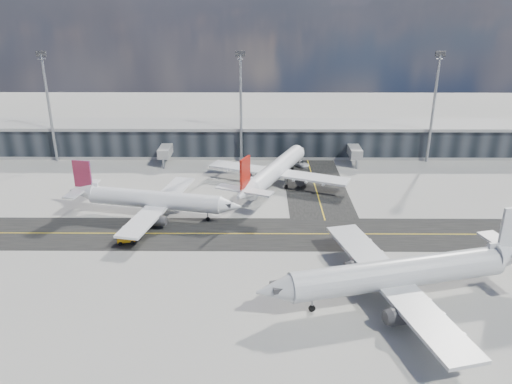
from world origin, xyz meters
TOP-DOWN VIEW (x-y plane):
  - ground at (0.00, 0.00)m, footprint 300.00×300.00m
  - taxiway_lanes at (3.91, 10.74)m, footprint 180.00×63.00m
  - terminal_concourse at (0.04, 54.93)m, footprint 152.00×19.80m
  - floodlight_masts at (0.00, 48.00)m, footprint 102.50×0.70m
  - airliner_af at (-16.65, 12.01)m, footprint 36.39×31.23m
  - airliner_redtail at (8.44, 28.83)m, footprint 33.22×38.44m
  - airliner_near at (25.66, -17.37)m, footprint 43.30×37.23m
  - baggage_tug at (-18.95, 0.04)m, footprint 3.41×2.24m
  - service_van at (15.66, 44.00)m, footprint 5.07×5.84m

SIDE VIEW (x-z plane):
  - ground at x=0.00m, z-range 0.00..0.00m
  - taxiway_lanes at x=3.91m, z-range -0.01..0.03m
  - service_van at x=15.66m, z-range 0.00..1.49m
  - baggage_tug at x=-18.95m, z-range 0.00..1.97m
  - airliner_af at x=-16.65m, z-range -1.84..8.99m
  - airliner_redtail at x=8.44m, z-range -2.02..9.88m
  - terminal_concourse at x=0.04m, z-range -0.31..8.49m
  - airliner_near at x=25.66m, z-range -2.20..10.76m
  - floodlight_masts at x=0.00m, z-range 1.16..30.06m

